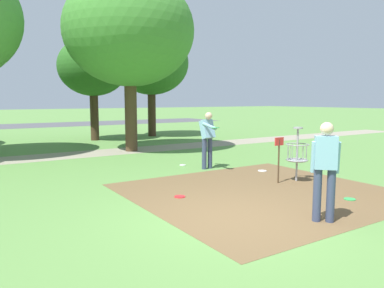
{
  "coord_description": "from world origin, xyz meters",
  "views": [
    {
      "loc": [
        -3.95,
        -4.88,
        2.09
      ],
      "look_at": [
        0.89,
        2.66,
        1.0
      ],
      "focal_mm": 34.5,
      "sensor_mm": 36.0,
      "label": 1
    }
  ],
  "objects_px": {
    "frisbee_near_basket": "(183,165)",
    "tree_mid_left": "(151,63)",
    "disc_golf_basket": "(295,152)",
    "frisbee_far_left": "(180,197)",
    "frisbee_by_tee": "(262,171)",
    "frisbee_mid_grass": "(350,199)",
    "player_throwing": "(208,136)",
    "tree_far_left": "(93,67)",
    "tree_far_center": "(129,31)",
    "player_foreground_watching": "(325,166)"
  },
  "relations": [
    {
      "from": "frisbee_by_tee",
      "to": "frisbee_mid_grass",
      "type": "bearing_deg",
      "value": -100.59
    },
    {
      "from": "disc_golf_basket",
      "to": "frisbee_far_left",
      "type": "distance_m",
      "value": 3.36
    },
    {
      "from": "frisbee_by_tee",
      "to": "tree_far_center",
      "type": "xyz_separation_m",
      "value": [
        -1.49,
        6.05,
        4.73
      ]
    },
    {
      "from": "player_throwing",
      "to": "frisbee_by_tee",
      "type": "height_order",
      "value": "player_throwing"
    },
    {
      "from": "disc_golf_basket",
      "to": "frisbee_far_left",
      "type": "relative_size",
      "value": 5.88
    },
    {
      "from": "player_throwing",
      "to": "frisbee_near_basket",
      "type": "height_order",
      "value": "player_throwing"
    },
    {
      "from": "frisbee_near_basket",
      "to": "frisbee_by_tee",
      "type": "bearing_deg",
      "value": -54.96
    },
    {
      "from": "frisbee_near_basket",
      "to": "frisbee_mid_grass",
      "type": "xyz_separation_m",
      "value": [
        0.85,
        -5.35,
        0.0
      ]
    },
    {
      "from": "frisbee_by_tee",
      "to": "player_throwing",
      "type": "bearing_deg",
      "value": 133.51
    },
    {
      "from": "tree_far_left",
      "to": "tree_far_center",
      "type": "bearing_deg",
      "value": -90.31
    },
    {
      "from": "frisbee_by_tee",
      "to": "tree_mid_left",
      "type": "xyz_separation_m",
      "value": [
        1.98,
        11.12,
        4.09
      ]
    },
    {
      "from": "tree_far_center",
      "to": "disc_golf_basket",
      "type": "bearing_deg",
      "value": -80.54
    },
    {
      "from": "frisbee_by_tee",
      "to": "frisbee_near_basket",
      "type": "bearing_deg",
      "value": 125.04
    },
    {
      "from": "disc_golf_basket",
      "to": "frisbee_mid_grass",
      "type": "xyz_separation_m",
      "value": [
        -0.37,
        -1.84,
        -0.74
      ]
    },
    {
      "from": "disc_golf_basket",
      "to": "player_throwing",
      "type": "xyz_separation_m",
      "value": [
        -0.89,
        2.61,
        0.23
      ]
    },
    {
      "from": "frisbee_near_basket",
      "to": "frisbee_mid_grass",
      "type": "bearing_deg",
      "value": -80.97
    },
    {
      "from": "player_foreground_watching",
      "to": "frisbee_mid_grass",
      "type": "relative_size",
      "value": 7.09
    },
    {
      "from": "frisbee_mid_grass",
      "to": "frisbee_near_basket",
      "type": "bearing_deg",
      "value": 99.03
    },
    {
      "from": "disc_golf_basket",
      "to": "tree_far_center",
      "type": "height_order",
      "value": "tree_far_center"
    },
    {
      "from": "tree_mid_left",
      "to": "tree_far_left",
      "type": "height_order",
      "value": "tree_mid_left"
    },
    {
      "from": "frisbee_mid_grass",
      "to": "tree_far_left",
      "type": "relative_size",
      "value": 0.05
    },
    {
      "from": "player_throwing",
      "to": "tree_far_left",
      "type": "relative_size",
      "value": 0.33
    },
    {
      "from": "player_foreground_watching",
      "to": "frisbee_by_tee",
      "type": "relative_size",
      "value": 6.74
    },
    {
      "from": "player_throwing",
      "to": "tree_mid_left",
      "type": "distance_m",
      "value": 10.87
    },
    {
      "from": "frisbee_near_basket",
      "to": "player_foreground_watching",
      "type": "bearing_deg",
      "value": -97.58
    },
    {
      "from": "frisbee_near_basket",
      "to": "tree_far_left",
      "type": "bearing_deg",
      "value": 90.0
    },
    {
      "from": "frisbee_mid_grass",
      "to": "tree_far_center",
      "type": "relative_size",
      "value": 0.03
    },
    {
      "from": "player_foreground_watching",
      "to": "frisbee_by_tee",
      "type": "distance_m",
      "value": 4.57
    },
    {
      "from": "player_throwing",
      "to": "tree_mid_left",
      "type": "bearing_deg",
      "value": 72.62
    },
    {
      "from": "frisbee_by_tee",
      "to": "tree_far_center",
      "type": "distance_m",
      "value": 7.82
    },
    {
      "from": "frisbee_mid_grass",
      "to": "frisbee_far_left",
      "type": "bearing_deg",
      "value": 144.12
    },
    {
      "from": "player_throwing",
      "to": "frisbee_near_basket",
      "type": "relative_size",
      "value": 8.41
    },
    {
      "from": "frisbee_near_basket",
      "to": "tree_mid_left",
      "type": "bearing_deg",
      "value": 69.15
    },
    {
      "from": "player_throwing",
      "to": "frisbee_near_basket",
      "type": "xyz_separation_m",
      "value": [
        -0.33,
        0.9,
        -0.98
      ]
    },
    {
      "from": "frisbee_by_tee",
      "to": "frisbee_mid_grass",
      "type": "height_order",
      "value": "same"
    },
    {
      "from": "player_foreground_watching",
      "to": "frisbee_by_tee",
      "type": "xyz_separation_m",
      "value": [
        2.25,
        3.86,
        -0.96
      ]
    },
    {
      "from": "disc_golf_basket",
      "to": "frisbee_far_left",
      "type": "height_order",
      "value": "disc_golf_basket"
    },
    {
      "from": "player_foreground_watching",
      "to": "tree_far_center",
      "type": "height_order",
      "value": "tree_far_center"
    },
    {
      "from": "disc_golf_basket",
      "to": "frisbee_far_left",
      "type": "xyz_separation_m",
      "value": [
        -3.27,
        0.26,
        -0.74
      ]
    },
    {
      "from": "frisbee_mid_grass",
      "to": "tree_far_center",
      "type": "height_order",
      "value": "tree_far_center"
    },
    {
      "from": "frisbee_far_left",
      "to": "tree_mid_left",
      "type": "xyz_separation_m",
      "value": [
        5.49,
        12.29,
        4.09
      ]
    },
    {
      "from": "tree_far_left",
      "to": "frisbee_by_tee",
      "type": "bearing_deg",
      "value": -82.27
    },
    {
      "from": "frisbee_mid_grass",
      "to": "tree_mid_left",
      "type": "xyz_separation_m",
      "value": [
        2.59,
        14.39,
        4.09
      ]
    },
    {
      "from": "disc_golf_basket",
      "to": "frisbee_near_basket",
      "type": "xyz_separation_m",
      "value": [
        -1.22,
        3.51,
        -0.74
      ]
    },
    {
      "from": "disc_golf_basket",
      "to": "tree_far_center",
      "type": "xyz_separation_m",
      "value": [
        -1.25,
        7.47,
        3.99
      ]
    },
    {
      "from": "frisbee_near_basket",
      "to": "tree_far_left",
      "type": "relative_size",
      "value": 0.04
    },
    {
      "from": "tree_far_left",
      "to": "tree_far_center",
      "type": "distance_m",
      "value": 4.83
    },
    {
      "from": "player_throwing",
      "to": "frisbee_by_tee",
      "type": "distance_m",
      "value": 1.9
    },
    {
      "from": "player_foreground_watching",
      "to": "tree_far_center",
      "type": "distance_m",
      "value": 10.63
    },
    {
      "from": "player_foreground_watching",
      "to": "frisbee_by_tee",
      "type": "bearing_deg",
      "value": 59.78
    }
  ]
}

